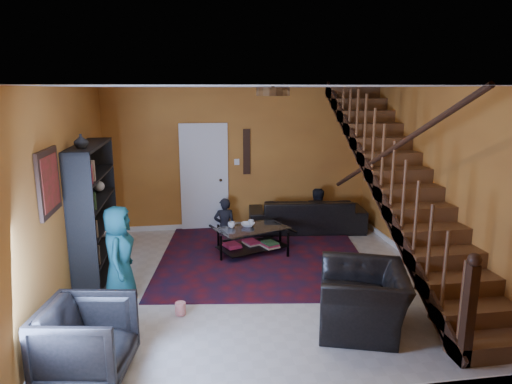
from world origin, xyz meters
TOP-DOWN VIEW (x-y plane):
  - floor at (0.00, 0.00)m, footprint 5.50×5.50m
  - room at (-1.33, 1.33)m, footprint 5.50×5.50m
  - staircase at (2.12, -0.00)m, footprint 0.95×5.02m
  - bookshelf at (-2.40, 0.60)m, footprint 0.35×1.80m
  - door at (-0.70, 2.73)m, footprint 0.82×0.05m
  - framed_picture at (-2.57, -0.90)m, footprint 0.04×0.74m
  - wall_hanging at (0.15, 2.73)m, footprint 0.14×0.03m
  - ceiling_fixture at (0.00, -0.80)m, footprint 0.40×0.40m
  - rug at (0.20, 1.16)m, footprint 3.82×4.24m
  - sofa at (1.28, 2.30)m, footprint 2.33×1.10m
  - armchair_left at (-2.05, -1.99)m, footprint 0.96×0.94m
  - armchair_right at (0.96, -1.49)m, footprint 1.27×1.36m
  - person_adult_a at (-0.34, 2.35)m, footprint 0.43×0.29m
  - person_adult_b at (1.50, 2.35)m, footprint 0.64×0.50m
  - person_child at (-1.95, -0.36)m, footprint 0.45×0.67m
  - coffee_table at (0.03, 1.18)m, footprint 1.35×1.09m
  - cup_a at (-0.31, 1.26)m, footprint 0.14×0.14m
  - cup_b at (0.04, 1.35)m, footprint 0.10×0.10m
  - bowl at (-0.03, 1.29)m, footprint 0.28×0.28m
  - vase at (-2.41, 0.10)m, footprint 0.18×0.18m
  - popcorn_bucket at (-1.17, -0.89)m, footprint 0.14×0.14m

SIDE VIEW (x-z plane):
  - floor at x=0.00m, z-range 0.00..0.00m
  - rug at x=0.20m, z-range 0.00..0.02m
  - room at x=-1.33m, z-range -2.70..2.80m
  - popcorn_bucket at x=-1.17m, z-range 0.02..0.17m
  - person_adult_a at x=-0.34m, z-range -0.45..0.71m
  - person_adult_b at x=1.50m, z-range -0.45..0.84m
  - coffee_table at x=0.03m, z-range 0.03..0.48m
  - sofa at x=1.28m, z-range 0.00..0.66m
  - armchair_right at x=0.96m, z-range 0.00..0.73m
  - armchair_left at x=-2.05m, z-range 0.00..0.76m
  - bowl at x=-0.03m, z-range 0.45..0.51m
  - cup_b at x=0.04m, z-range 0.45..0.54m
  - cup_a at x=-0.31m, z-range 0.45..0.55m
  - person_child at x=-1.95m, z-range 0.00..1.31m
  - bookshelf at x=-2.40m, z-range -0.04..1.96m
  - door at x=-0.70m, z-range 0.00..2.05m
  - staircase at x=2.12m, z-range -0.19..2.99m
  - wall_hanging at x=0.15m, z-range 1.10..2.00m
  - framed_picture at x=-2.57m, z-range 1.38..2.12m
  - vase at x=-2.41m, z-range 2.00..2.19m
  - ceiling_fixture at x=0.00m, z-range 2.69..2.79m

